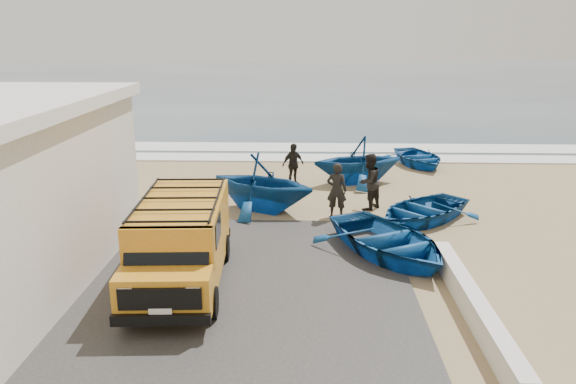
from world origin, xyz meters
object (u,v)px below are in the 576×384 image
object	(u,v)px
fisherman_front	(337,190)
boat_far_right	(418,157)
fisherman_back	(293,164)
fisherman_middle	(369,182)
parapet	(474,307)
boat_far_left	(358,160)
boat_near_left	(388,240)
boat_mid_left	(262,182)
boat_near_right	(421,210)
van	(181,239)

from	to	relation	value
fisherman_front	boat_far_right	bearing A→B (deg)	-110.31
fisherman_front	fisherman_back	world-z (taller)	fisherman_front
fisherman_front	fisherman_middle	distance (m)	1.40
parapet	boat_far_right	size ratio (longest dim) A/B	1.71
boat_far_left	fisherman_middle	size ratio (longest dim) A/B	1.86
boat_near_left	fisherman_front	distance (m)	3.44
boat_mid_left	boat_far_right	world-z (taller)	boat_mid_left
boat_near_right	boat_mid_left	distance (m)	5.16
boat_near_left	boat_near_right	world-z (taller)	boat_near_left
van	parapet	bearing A→B (deg)	-16.30
fisherman_back	fisherman_front	bearing A→B (deg)	-104.74
boat_mid_left	fisherman_back	size ratio (longest dim) A/B	2.24
boat_near_left	boat_near_right	distance (m)	3.17
boat_far_right	fisherman_back	size ratio (longest dim) A/B	2.15
boat_near_left	fisherman_front	bearing A→B (deg)	82.67
boat_far_left	fisherman_front	bearing A→B (deg)	-29.62
boat_mid_left	fisherman_middle	bearing A→B (deg)	-60.03
parapet	fisherman_front	world-z (taller)	fisherman_front
parapet	fisherman_back	world-z (taller)	fisherman_back
boat_near_right	fisherman_front	world-z (taller)	fisherman_front
fisherman_front	fisherman_middle	xyz separation A→B (m)	(1.10, 0.85, 0.06)
van	fisherman_back	xyz separation A→B (m)	(2.37, 8.89, -0.30)
boat_near_left	boat_far_left	size ratio (longest dim) A/B	1.21
parapet	boat_near_left	distance (m)	3.61
van	boat_far_right	distance (m)	14.63
parapet	fisherman_back	bearing A→B (deg)	111.01
parapet	boat_far_right	distance (m)	13.89
parapet	fisherman_front	distance (m)	7.05
parapet	boat_mid_left	bearing A→B (deg)	124.58
boat_near_left	boat_far_left	xyz separation A→B (m)	(-0.17, 7.37, 0.48)
boat_far_right	boat_near_right	bearing A→B (deg)	-113.49
boat_far_left	fisherman_back	size ratio (longest dim) A/B	2.15
boat_mid_left	fisherman_middle	world-z (taller)	boat_mid_left
boat_far_right	fisherman_back	world-z (taller)	fisherman_back
van	fisherman_middle	bearing A→B (deg)	46.94
boat_far_left	boat_far_right	distance (m)	4.30
parapet	boat_far_right	bearing A→B (deg)	83.92
fisherman_front	boat_mid_left	bearing A→B (deg)	-5.04
boat_far_right	fisherman_middle	xyz separation A→B (m)	(-2.87, -6.40, 0.58)
van	fisherman_front	world-z (taller)	van
boat_near_left	boat_mid_left	distance (m)	5.25
parapet	van	size ratio (longest dim) A/B	1.22
boat_mid_left	boat_far_left	distance (m)	4.98
fisherman_front	parapet	bearing A→B (deg)	119.30
fisherman_back	boat_far_left	bearing A→B (deg)	-27.41
boat_near_right	fisherman_front	xyz separation A→B (m)	(-2.63, 0.37, 0.50)
fisherman_middle	fisherman_back	distance (m)	3.92
fisherman_front	fisherman_back	bearing A→B (deg)	-60.38
boat_near_left	fisherman_back	bearing A→B (deg)	83.06
boat_far_left	fisherman_middle	world-z (taller)	fisherman_middle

